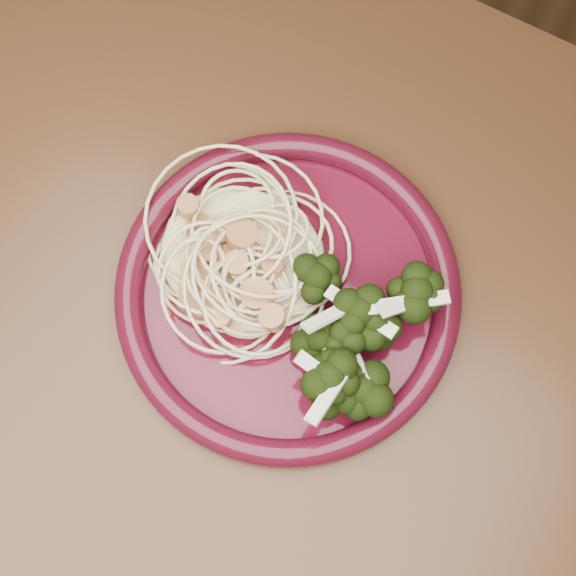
# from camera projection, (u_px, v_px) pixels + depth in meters

# --- Properties ---
(dining_table) EXTENTS (1.20, 0.80, 0.75)m
(dining_table) POSITION_uv_depth(u_px,v_px,m) (259.00, 400.00, 0.72)
(dining_table) COLOR #472814
(dining_table) RESTS_ON ground
(dinner_plate) EXTENTS (0.31, 0.31, 0.02)m
(dinner_plate) POSITION_uv_depth(u_px,v_px,m) (288.00, 291.00, 0.64)
(dinner_plate) COLOR #450917
(dinner_plate) RESTS_ON dining_table
(spaghetti_pile) EXTENTS (0.16, 0.14, 0.03)m
(spaghetti_pile) POSITION_uv_depth(u_px,v_px,m) (243.00, 254.00, 0.63)
(spaghetti_pile) COLOR beige
(spaghetti_pile) RESTS_ON dinner_plate
(scallop_cluster) EXTENTS (0.14, 0.14, 0.04)m
(scallop_cluster) POSITION_uv_depth(u_px,v_px,m) (240.00, 239.00, 0.60)
(scallop_cluster) COLOR #BC8144
(scallop_cluster) RESTS_ON spaghetti_pile
(broccoli_pile) EXTENTS (0.11, 0.16, 0.05)m
(broccoli_pile) POSITION_uv_depth(u_px,v_px,m) (346.00, 326.00, 0.61)
(broccoli_pile) COLOR black
(broccoli_pile) RESTS_ON dinner_plate
(onion_garnish) EXTENTS (0.08, 0.10, 0.05)m
(onion_garnish) POSITION_uv_depth(u_px,v_px,m) (349.00, 315.00, 0.58)
(onion_garnish) COLOR beige
(onion_garnish) RESTS_ON broccoli_pile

